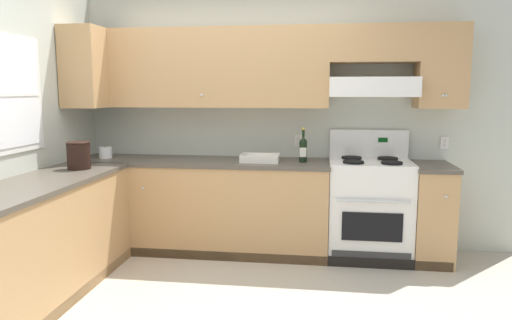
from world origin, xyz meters
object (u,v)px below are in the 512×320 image
(stove, at_px, (369,208))
(paper_towel_roll, at_px, (105,152))
(wine_bottle, at_px, (303,149))
(bucket, at_px, (79,155))
(bowl, at_px, (260,159))

(stove, height_order, paper_towel_roll, stove)
(wine_bottle, xyz_separation_m, bucket, (-1.90, -0.68, -0.00))
(stove, height_order, bowl, stove)
(wine_bottle, relative_size, bowl, 0.91)
(paper_towel_roll, bearing_deg, bowl, -1.77)
(paper_towel_roll, bearing_deg, bucket, -83.35)
(bowl, relative_size, paper_towel_roll, 2.89)
(stove, xyz_separation_m, bowl, (-1.04, -0.06, 0.46))
(wine_bottle, height_order, bowl, wine_bottle)
(bowl, height_order, paper_towel_roll, paper_towel_roll)
(stove, height_order, wine_bottle, wine_bottle)
(bucket, bearing_deg, bowl, 22.79)
(bucket, height_order, paper_towel_roll, bucket)
(bowl, relative_size, bucket, 1.51)
(stove, height_order, bucket, stove)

